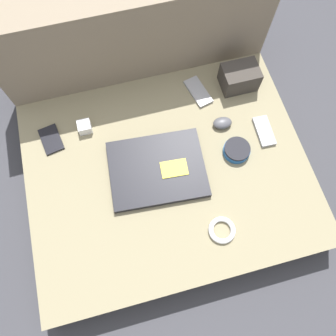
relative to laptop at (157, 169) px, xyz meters
name	(u,v)px	position (x,y,z in m)	size (l,w,h in m)	color
ground_plane	(168,181)	(0.04, -0.01, -0.14)	(8.00, 8.00, 0.00)	#38383D
couch_seat	(168,176)	(0.04, -0.01, -0.07)	(0.97, 0.78, 0.12)	#847A5B
couch_backrest	(134,39)	(0.04, 0.48, 0.09)	(0.97, 0.20, 0.46)	#7F705B
laptop	(157,169)	(0.00, 0.00, 0.00)	(0.34, 0.28, 0.03)	black
computer_mouse	(222,123)	(0.27, 0.11, 0.00)	(0.07, 0.05, 0.03)	#4C4C51
speaker_puck	(237,150)	(0.29, 0.00, 0.00)	(0.09, 0.09, 0.03)	#1E569E
phone_silver	(51,139)	(-0.34, 0.21, -0.01)	(0.08, 0.12, 0.01)	black
phone_black	(198,92)	(0.23, 0.27, -0.01)	(0.09, 0.14, 0.01)	#99999E
phone_small	(264,131)	(0.41, 0.04, 0.00)	(0.06, 0.12, 0.01)	#99999E
camera_pouch	(239,77)	(0.38, 0.26, 0.03)	(0.13, 0.10, 0.09)	#38332D
charger_brick	(85,127)	(-0.21, 0.22, 0.01)	(0.05, 0.05, 0.04)	silver
cable_coil	(222,230)	(0.15, -0.26, 0.00)	(0.09, 0.09, 0.02)	white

